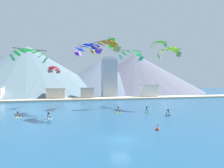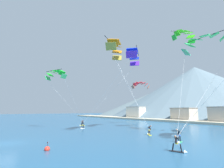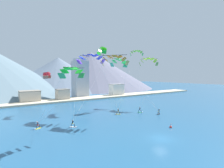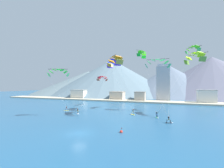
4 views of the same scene
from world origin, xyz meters
TOP-DOWN VIEW (x-y plane):
  - ground_plane at (0.00, 0.00)m, footprint 400.00×400.00m
  - kitesurfer_near_lead at (-17.65, 19.07)m, footprint 1.70×1.24m
  - kitesurfer_near_trail at (12.44, 18.17)m, footprint 1.01×1.77m
  - kitesurfer_mid_center at (15.54, 13.49)m, footprint 1.78×0.86m
  - kitesurfer_far_left at (-10.60, 15.67)m, footprint 1.40×1.61m
  - kitesurfer_far_right at (5.23, 20.48)m, footprint 1.67×1.31m
  - parafoil_kite_near_lead at (-13.15, 9.97)m, footprint 7.14×10.99m
  - parafoil_kite_mid_center at (12.06, 28.45)m, footprint 8.36×16.87m
  - parafoil_kite_far_left at (-1.91, 23.71)m, footprint 12.24×11.55m
  - parafoil_kite_far_right at (1.19, 16.30)m, footprint 7.41×7.27m
  - parafoil_kite_distant_low_drift at (-11.25, 35.21)m, footprint 3.64×5.50m
  - parafoil_kite_distant_mid_solo at (6.43, 31.07)m, footprint 3.03×6.05m
  - race_marker_buoy at (7.07, 3.03)m, footprint 0.56×0.56m
  - shoreline_strip at (0.00, 55.63)m, footprint 180.00×10.00m
  - shore_building_harbour_front at (-37.85, 58.17)m, footprint 9.64×4.93m
  - shore_building_promenade_mid at (-12.34, 59.07)m, footprint 8.19×6.28m
  - shore_building_quay_east at (1.19, 57.19)m, footprint 5.66×4.86m
  - mountain_peak_central_summit at (-35.33, 111.50)m, footprint 114.57×114.57m
  - mountain_peak_east_shoulder at (-66.46, 120.48)m, footprint 114.24×114.24m

SIDE VIEW (x-z plane):
  - ground_plane at x=0.00m, z-range 0.00..0.00m
  - race_marker_buoy at x=7.07m, z-range -0.35..0.67m
  - shoreline_strip at x=0.00m, z-range 0.00..0.70m
  - kitesurfer_near_lead at x=-17.65m, z-range -0.37..1.26m
  - kitesurfer_far_right at x=5.23m, z-range -0.35..1.34m
  - kitesurfer_far_left at x=-10.60m, z-range -0.35..1.38m
  - kitesurfer_mid_center at x=15.54m, z-range -0.35..1.38m
  - kitesurfer_near_trail at x=12.44m, z-range -0.34..1.46m
  - shore_building_promenade_mid at x=-12.34m, z-range 0.01..5.13m
  - shore_building_quay_east at x=1.19m, z-range 0.01..5.30m
  - shore_building_harbour_front at x=-37.85m, z-range 0.01..5.95m
  - parafoil_kite_distant_low_drift at x=-11.25m, z-range 10.82..12.93m
  - mountain_peak_east_shoulder at x=-66.46m, z-range 0.00..23.95m
  - parafoil_kite_near_lead at x=-13.15m, z-range 6.40..18.38m
  - parafoil_kite_far_right at x=1.19m, z-range 8.02..23.64m
  - parafoil_kite_mid_center at x=12.06m, z-range 8.19..24.48m
  - parafoil_kite_far_left at x=-1.91m, z-range 8.45..24.70m
  - mountain_peak_central_summit at x=-35.33m, z-range 0.00..33.56m
  - parafoil_kite_distant_mid_solo at x=6.43m, z-range 19.03..21.65m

